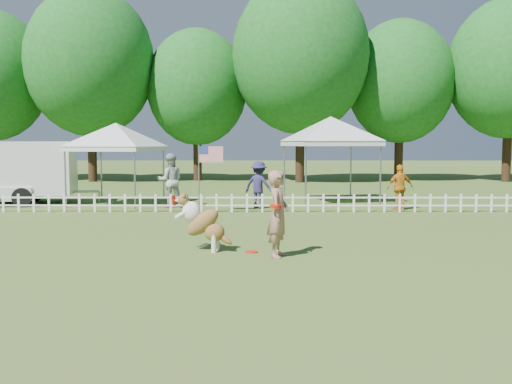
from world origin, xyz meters
TOP-DOWN VIEW (x-y plane):
  - ground at (0.00, 0.00)m, footprint 120.00×120.00m
  - picket_fence at (0.00, 7.00)m, footprint 22.00×0.08m
  - handler at (1.01, -0.31)m, footprint 0.55×0.71m
  - dog at (-0.53, 0.30)m, footprint 1.23×0.66m
  - frisbee_on_turf at (0.47, 0.15)m, footprint 0.31×0.31m
  - canopy_tent_left at (-4.54, 9.19)m, footprint 3.36×3.36m
  - canopy_tent_right at (3.36, 10.19)m, footprint 3.69×3.69m
  - cargo_trailer at (-8.43, 9.40)m, footprint 5.70×3.25m
  - flag_pole at (-1.30, 6.80)m, footprint 0.85×0.17m
  - spectator_a at (-2.47, 8.39)m, footprint 1.08×0.93m
  - spectator_b at (0.64, 8.03)m, footprint 1.21×1.01m
  - spectator_c at (5.41, 7.64)m, footprint 0.95×0.52m
  - tree_left at (-9.00, 21.50)m, footprint 7.40×7.40m
  - tree_center_left at (-3.00, 22.50)m, footprint 6.00×6.00m
  - tree_center_right at (3.00, 21.00)m, footprint 7.60×7.60m
  - tree_right at (9.00, 22.50)m, footprint 6.20×6.20m
  - tree_far_right at (15.00, 21.50)m, footprint 7.00×7.00m

SIDE VIEW (x-z plane):
  - ground at x=0.00m, z-range 0.00..0.00m
  - frisbee_on_turf at x=0.47m, z-range 0.00..0.02m
  - picket_fence at x=0.00m, z-range 0.00..0.60m
  - dog at x=-0.53m, z-range 0.00..1.21m
  - spectator_c at x=5.41m, z-range 0.00..1.53m
  - spectator_b at x=0.64m, z-range 0.00..1.63m
  - handler at x=1.01m, z-range 0.00..1.73m
  - spectator_a at x=-2.47m, z-range 0.00..1.89m
  - flag_pole at x=-1.30m, z-range 0.00..2.20m
  - cargo_trailer at x=-8.43m, z-range 0.00..2.37m
  - canopy_tent_left at x=-4.54m, z-range 0.00..2.92m
  - canopy_tent_right at x=3.36m, z-range 0.00..3.19m
  - tree_center_left at x=-3.00m, z-range 0.00..9.80m
  - tree_right at x=9.00m, z-range 0.00..10.40m
  - tree_far_right at x=15.00m, z-range 0.00..11.40m
  - tree_left at x=-9.00m, z-range 0.00..12.00m
  - tree_center_right at x=3.00m, z-range 0.00..12.60m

